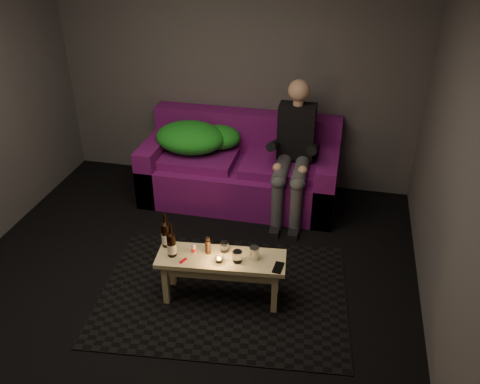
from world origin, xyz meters
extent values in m
plane|color=black|center=(0.00, 0.00, 0.00)|extent=(4.50, 4.50, 0.00)
plane|color=#545154|center=(0.00, 2.25, 1.30)|extent=(4.00, 0.00, 4.00)
plane|color=#545154|center=(2.00, 0.00, 1.30)|extent=(0.00, 4.50, 4.50)
cube|color=black|center=(0.36, 0.19, 0.00)|extent=(2.22, 1.72, 0.01)
cube|color=#6C0E5B|center=(0.16, 1.77, 0.22)|extent=(2.08, 0.94, 0.44)
cube|color=#6C0E5B|center=(0.16, 2.12, 0.67)|extent=(2.08, 0.23, 0.46)
cube|color=#6C0E5B|center=(-0.78, 1.77, 0.32)|extent=(0.21, 0.94, 0.65)
cube|color=#6C0E5B|center=(1.09, 1.77, 0.32)|extent=(0.21, 0.94, 0.65)
cube|color=#6C0E5B|center=(-0.28, 1.72, 0.48)|extent=(0.78, 0.62, 0.10)
cube|color=#6C0E5B|center=(0.59, 1.72, 0.48)|extent=(0.78, 0.62, 0.10)
ellipsoid|color=#17831F|center=(-0.39, 1.77, 0.69)|extent=(0.75, 0.58, 0.31)
ellipsoid|color=#17831F|center=(-0.10, 1.92, 0.66)|extent=(0.46, 0.37, 0.25)
ellipsoid|color=#17831F|center=(-0.62, 1.89, 0.61)|extent=(0.33, 0.27, 0.17)
cube|color=black|center=(0.74, 1.82, 0.84)|extent=(0.37, 0.23, 0.57)
sphere|color=tan|center=(0.74, 1.82, 1.28)|extent=(0.22, 0.22, 0.22)
cylinder|color=#43444C|center=(0.65, 1.50, 0.55)|extent=(0.15, 0.52, 0.15)
cylinder|color=#43444C|center=(0.83, 1.50, 0.55)|extent=(0.15, 0.52, 0.15)
cylinder|color=#43444C|center=(0.65, 1.25, 0.27)|extent=(0.11, 0.11, 0.53)
cylinder|color=#43444C|center=(0.83, 1.25, 0.27)|extent=(0.11, 0.11, 0.53)
cube|color=black|center=(0.65, 1.19, 0.03)|extent=(0.09, 0.23, 0.06)
cube|color=black|center=(0.83, 1.19, 0.03)|extent=(0.09, 0.23, 0.06)
cube|color=tan|center=(0.36, 0.14, 0.41)|extent=(1.07, 0.43, 0.04)
cube|color=tan|center=(0.36, 0.14, 0.34)|extent=(0.93, 0.35, 0.09)
cube|color=tan|center=(-0.07, -0.03, 0.19)|extent=(0.05, 0.05, 0.39)
cube|color=tan|center=(-0.09, 0.21, 0.19)|extent=(0.05, 0.05, 0.39)
cube|color=tan|center=(0.82, 0.06, 0.19)|extent=(0.05, 0.05, 0.39)
cube|color=tan|center=(0.79, 0.30, 0.19)|extent=(0.05, 0.05, 0.39)
cylinder|color=black|center=(-0.11, 0.19, 0.53)|extent=(0.08, 0.08, 0.21)
cylinder|color=white|center=(-0.11, 0.19, 0.50)|extent=(0.08, 0.08, 0.09)
cone|color=black|center=(-0.11, 0.19, 0.65)|extent=(0.08, 0.08, 0.03)
cylinder|color=black|center=(-0.11, 0.19, 0.69)|extent=(0.03, 0.03, 0.10)
cylinder|color=black|center=(-0.03, 0.08, 0.53)|extent=(0.07, 0.07, 0.20)
cylinder|color=white|center=(-0.03, 0.08, 0.50)|extent=(0.07, 0.07, 0.08)
cone|color=black|center=(-0.03, 0.08, 0.64)|extent=(0.07, 0.07, 0.03)
cylinder|color=black|center=(-0.03, 0.08, 0.67)|extent=(0.03, 0.03, 0.10)
cylinder|color=silver|center=(0.13, 0.15, 0.47)|extent=(0.04, 0.04, 0.08)
cylinder|color=black|center=(0.25, 0.17, 0.49)|extent=(0.04, 0.04, 0.12)
cylinder|color=white|center=(0.37, 0.22, 0.47)|extent=(0.08, 0.08, 0.08)
cylinder|color=white|center=(0.36, 0.08, 0.45)|extent=(0.06, 0.06, 0.04)
sphere|color=orange|center=(0.36, 0.08, 0.46)|extent=(0.02, 0.02, 0.02)
cylinder|color=white|center=(0.50, 0.11, 0.47)|extent=(0.09, 0.09, 0.10)
cylinder|color=silver|center=(0.63, 0.18, 0.48)|extent=(0.08, 0.08, 0.11)
cube|color=black|center=(0.83, 0.10, 0.43)|extent=(0.08, 0.15, 0.01)
cube|color=#B70B13|center=(0.08, 0.02, 0.43)|extent=(0.05, 0.07, 0.01)
camera|label=1|loc=(1.22, -3.01, 2.93)|focal=38.00mm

